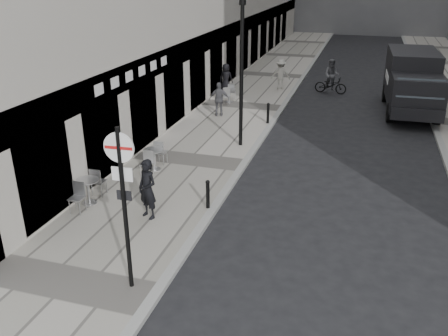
# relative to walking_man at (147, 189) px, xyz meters

# --- Properties ---
(sidewalk) EXTENTS (4.00, 60.00, 0.12)m
(sidewalk) POSITION_rel_walking_man_xyz_m (-0.45, 12.04, -0.91)
(sidewalk) COLOR #A69F95
(sidewalk) RESTS_ON ground
(walking_man) EXTENTS (0.74, 0.63, 1.71)m
(walking_man) POSITION_rel_walking_man_xyz_m (0.00, 0.00, 0.00)
(walking_man) COLOR black
(walking_man) RESTS_ON sidewalk
(sign_post) EXTENTS (0.63, 0.11, 3.66)m
(sign_post) POSITION_rel_walking_man_xyz_m (0.95, -2.96, 1.49)
(sign_post) COLOR black
(sign_post) RESTS_ON sidewalk
(lamppost) EXTENTS (0.25, 0.25, 5.53)m
(lamppost) POSITION_rel_walking_man_xyz_m (0.95, 6.38, 2.22)
(lamppost) COLOR black
(lamppost) RESTS_ON sidewalk
(bollard_near) EXTENTS (0.11, 0.11, 0.82)m
(bollard_near) POSITION_rel_walking_man_xyz_m (1.40, 0.99, -0.44)
(bollard_near) COLOR black
(bollard_near) RESTS_ON sidewalk
(bollard_far) EXTENTS (0.12, 0.12, 0.87)m
(bollard_far) POSITION_rel_walking_man_xyz_m (1.40, 9.44, -0.42)
(bollard_far) COLOR black
(bollard_far) RESTS_ON sidewalk
(panel_van) EXTENTS (2.45, 6.11, 2.84)m
(panel_van) POSITION_rel_walking_man_xyz_m (7.55, 13.67, 0.62)
(panel_van) COLOR black
(panel_van) RESTS_ON ground
(cyclist) EXTENTS (1.83, 0.84, 1.90)m
(cyclist) POSITION_rel_walking_man_xyz_m (3.56, 16.27, -0.23)
(cyclist) COLOR black
(cyclist) RESTS_ON ground
(pedestrian_a) EXTENTS (1.00, 0.64, 1.59)m
(pedestrian_a) POSITION_rel_walking_man_xyz_m (-1.01, 9.90, -0.06)
(pedestrian_a) COLOR #515156
(pedestrian_a) RESTS_ON sidewalk
(pedestrian_b) EXTENTS (1.19, 0.84, 1.68)m
(pedestrian_b) POSITION_rel_walking_man_xyz_m (0.74, 16.02, -0.01)
(pedestrian_b) COLOR #ADAAA0
(pedestrian_b) RESTS_ON sidewalk
(pedestrian_c) EXTENTS (0.79, 0.55, 1.55)m
(pedestrian_c) POSITION_rel_walking_man_xyz_m (-2.05, 14.51, -0.08)
(pedestrian_c) COLOR black
(pedestrian_c) RESTS_ON sidewalk
(cafe_table_near) EXTENTS (0.69, 1.57, 0.89)m
(cafe_table_near) POSITION_rel_walking_man_xyz_m (-2.05, 0.26, -0.40)
(cafe_table_near) COLOR #A6A6A8
(cafe_table_near) RESTS_ON sidewalk
(cafe_table_mid) EXTENTS (0.68, 1.53, 0.87)m
(cafe_table_mid) POSITION_rel_walking_man_xyz_m (-1.25, 3.12, -0.41)
(cafe_table_mid) COLOR silver
(cafe_table_mid) RESTS_ON sidewalk
(cafe_table_far) EXTENTS (0.65, 1.47, 0.84)m
(cafe_table_far) POSITION_rel_walking_man_xyz_m (-1.25, 12.37, -0.43)
(cafe_table_far) COLOR silver
(cafe_table_far) RESTS_ON sidewalk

